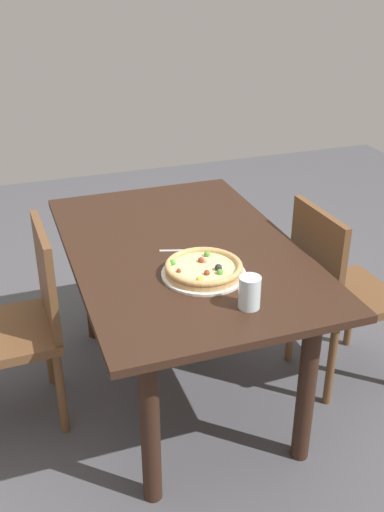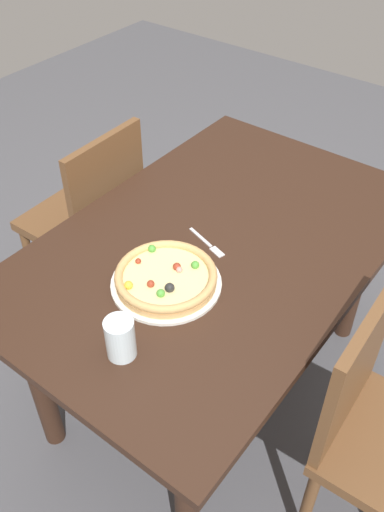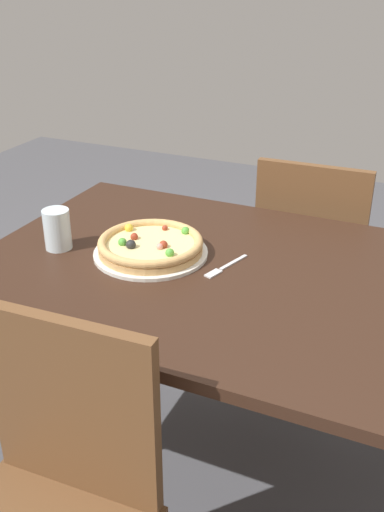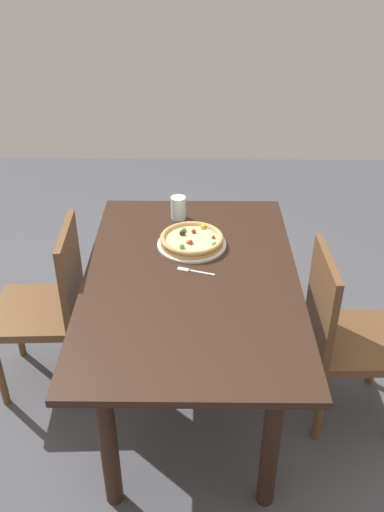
% 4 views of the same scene
% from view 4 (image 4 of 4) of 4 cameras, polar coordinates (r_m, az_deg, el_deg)
% --- Properties ---
extents(ground_plane, '(6.00, 6.00, 0.00)m').
position_cam_4_polar(ground_plane, '(2.77, -0.08, -14.45)').
color(ground_plane, '#4C4C51').
extents(dining_table, '(1.39, 0.90, 0.72)m').
position_cam_4_polar(dining_table, '(2.36, -0.09, -4.27)').
color(dining_table, '#331E14').
rests_on(dining_table, ground).
extents(chair_near, '(0.41, 0.41, 0.86)m').
position_cam_4_polar(chair_near, '(2.49, 15.56, -7.77)').
color(chair_near, brown).
rests_on(chair_near, ground).
extents(chair_far, '(0.42, 0.42, 0.86)m').
position_cam_4_polar(chair_far, '(2.65, -14.65, -4.77)').
color(chair_far, brown).
rests_on(chair_far, ground).
extents(plate, '(0.32, 0.32, 0.01)m').
position_cam_4_polar(plate, '(2.50, 0.09, 1.24)').
color(plate, silver).
rests_on(plate, dining_table).
extents(pizza, '(0.29, 0.29, 0.05)m').
position_cam_4_polar(pizza, '(2.49, 0.09, 1.74)').
color(pizza, tan).
rests_on(pizza, plate).
extents(fork, '(0.06, 0.16, 0.00)m').
position_cam_4_polar(fork, '(2.33, 0.07, -1.57)').
color(fork, silver).
rests_on(fork, dining_table).
extents(drinking_glass, '(0.08, 0.08, 0.11)m').
position_cam_4_polar(drinking_glass, '(2.70, -1.43, 5.04)').
color(drinking_glass, silver).
rests_on(drinking_glass, dining_table).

